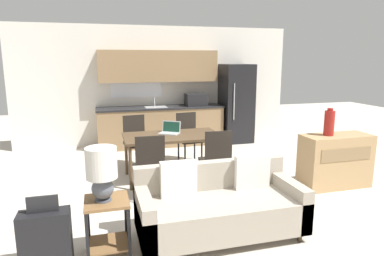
{
  "coord_description": "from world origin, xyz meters",
  "views": [
    {
      "loc": [
        -1.38,
        -3.3,
        1.95
      ],
      "look_at": [
        -0.04,
        1.5,
        0.95
      ],
      "focal_mm": 32.0,
      "sensor_mm": 36.0,
      "label": 1
    }
  ],
  "objects_px": {
    "dining_chair_near_right": "(216,158)",
    "dining_chair_far_right": "(188,135)",
    "laptop": "(170,130)",
    "dining_chair_near_left": "(149,164)",
    "dining_table": "(172,139)",
    "table_lamp": "(102,170)",
    "credenza": "(335,161)",
    "side_table": "(108,219)",
    "couch": "(218,206)",
    "suitcase": "(46,239)",
    "vase": "(329,123)",
    "refrigerator": "(236,103)",
    "dining_chair_far_left": "(136,139)"
  },
  "relations": [
    {
      "from": "table_lamp",
      "to": "credenza",
      "type": "xyz_separation_m",
      "value": [
        3.5,
        1.06,
        -0.5
      ]
    },
    {
      "from": "vase",
      "to": "dining_chair_near_left",
      "type": "bearing_deg",
      "value": 175.25
    },
    {
      "from": "refrigerator",
      "to": "dining_chair_near_left",
      "type": "height_order",
      "value": "refrigerator"
    },
    {
      "from": "dining_chair_near_left",
      "to": "suitcase",
      "type": "relative_size",
      "value": 1.32
    },
    {
      "from": "credenza",
      "to": "dining_chair_near_left",
      "type": "xyz_separation_m",
      "value": [
        -2.85,
        0.24,
        0.11
      ]
    },
    {
      "from": "credenza",
      "to": "laptop",
      "type": "bearing_deg",
      "value": 153.08
    },
    {
      "from": "dining_chair_near_left",
      "to": "side_table",
      "type": "bearing_deg",
      "value": 65.27
    },
    {
      "from": "refrigerator",
      "to": "dining_chair_near_left",
      "type": "relative_size",
      "value": 1.94
    },
    {
      "from": "dining_chair_near_right",
      "to": "dining_chair_near_left",
      "type": "height_order",
      "value": "same"
    },
    {
      "from": "dining_chair_far_right",
      "to": "laptop",
      "type": "relative_size",
      "value": 2.33
    },
    {
      "from": "side_table",
      "to": "dining_chair_far_right",
      "type": "height_order",
      "value": "dining_chair_far_right"
    },
    {
      "from": "dining_chair_near_left",
      "to": "suitcase",
      "type": "distance_m",
      "value": 1.8
    },
    {
      "from": "dining_chair_near_right",
      "to": "dining_chair_far_right",
      "type": "height_order",
      "value": "same"
    },
    {
      "from": "refrigerator",
      "to": "laptop",
      "type": "height_order",
      "value": "refrigerator"
    },
    {
      "from": "suitcase",
      "to": "couch",
      "type": "bearing_deg",
      "value": 4.78
    },
    {
      "from": "dining_table",
      "to": "dining_chair_far_right",
      "type": "relative_size",
      "value": 1.66
    },
    {
      "from": "refrigerator",
      "to": "dining_chair_far_right",
      "type": "bearing_deg",
      "value": -138.68
    },
    {
      "from": "table_lamp",
      "to": "laptop",
      "type": "distance_m",
      "value": 2.53
    },
    {
      "from": "dining_chair_far_right",
      "to": "suitcase",
      "type": "distance_m",
      "value": 3.68
    },
    {
      "from": "credenza",
      "to": "dining_table",
      "type": "bearing_deg",
      "value": 155.89
    },
    {
      "from": "vase",
      "to": "dining_chair_far_right",
      "type": "relative_size",
      "value": 0.44
    },
    {
      "from": "dining_chair_far_left",
      "to": "dining_table",
      "type": "bearing_deg",
      "value": -64.2
    },
    {
      "from": "table_lamp",
      "to": "dining_chair_near_right",
      "type": "distance_m",
      "value": 2.17
    },
    {
      "from": "side_table",
      "to": "dining_chair_near_left",
      "type": "bearing_deg",
      "value": 64.49
    },
    {
      "from": "couch",
      "to": "dining_chair_near_left",
      "type": "distance_m",
      "value": 1.33
    },
    {
      "from": "refrigerator",
      "to": "vase",
      "type": "height_order",
      "value": "refrigerator"
    },
    {
      "from": "couch",
      "to": "dining_chair_far_right",
      "type": "bearing_deg",
      "value": 81.77
    },
    {
      "from": "dining_table",
      "to": "dining_chair_near_right",
      "type": "height_order",
      "value": "dining_chair_near_right"
    },
    {
      "from": "dining_chair_near_left",
      "to": "dining_table",
      "type": "bearing_deg",
      "value": -121.08
    },
    {
      "from": "table_lamp",
      "to": "couch",
      "type": "bearing_deg",
      "value": 5.89
    },
    {
      "from": "side_table",
      "to": "dining_chair_far_left",
      "type": "height_order",
      "value": "dining_chair_far_left"
    },
    {
      "from": "laptop",
      "to": "couch",
      "type": "bearing_deg",
      "value": -54.88
    },
    {
      "from": "dining_table",
      "to": "side_table",
      "type": "distance_m",
      "value": 2.4
    },
    {
      "from": "refrigerator",
      "to": "side_table",
      "type": "bearing_deg",
      "value": -126.47
    },
    {
      "from": "dining_chair_near_right",
      "to": "dining_chair_far_right",
      "type": "relative_size",
      "value": 1.0
    },
    {
      "from": "refrigerator",
      "to": "suitcase",
      "type": "xyz_separation_m",
      "value": [
        -3.73,
        -4.3,
        -0.64
      ]
    },
    {
      "from": "dining_table",
      "to": "side_table",
      "type": "xyz_separation_m",
      "value": [
        -1.12,
        -2.1,
        -0.27
      ]
    },
    {
      "from": "dining_chair_near_right",
      "to": "couch",
      "type": "bearing_deg",
      "value": 75.37
    },
    {
      "from": "side_table",
      "to": "laptop",
      "type": "height_order",
      "value": "laptop"
    },
    {
      "from": "dining_chair_near_left",
      "to": "table_lamp",
      "type": "bearing_deg",
      "value": 64.35
    },
    {
      "from": "couch",
      "to": "suitcase",
      "type": "bearing_deg",
      "value": -175.22
    },
    {
      "from": "credenza",
      "to": "laptop",
      "type": "relative_size",
      "value": 2.64
    },
    {
      "from": "dining_chair_far_left",
      "to": "suitcase",
      "type": "height_order",
      "value": "dining_chair_far_left"
    },
    {
      "from": "table_lamp",
      "to": "dining_chair_far_right",
      "type": "height_order",
      "value": "table_lamp"
    },
    {
      "from": "side_table",
      "to": "table_lamp",
      "type": "height_order",
      "value": "table_lamp"
    },
    {
      "from": "dining_chair_far_left",
      "to": "dining_chair_far_right",
      "type": "height_order",
      "value": "same"
    },
    {
      "from": "laptop",
      "to": "dining_chair_near_right",
      "type": "bearing_deg",
      "value": -28.36
    },
    {
      "from": "vase",
      "to": "laptop",
      "type": "distance_m",
      "value": 2.51
    },
    {
      "from": "table_lamp",
      "to": "dining_chair_near_right",
      "type": "height_order",
      "value": "table_lamp"
    },
    {
      "from": "dining_chair_far_left",
      "to": "dining_chair_near_left",
      "type": "distance_m",
      "value": 1.58
    }
  ]
}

